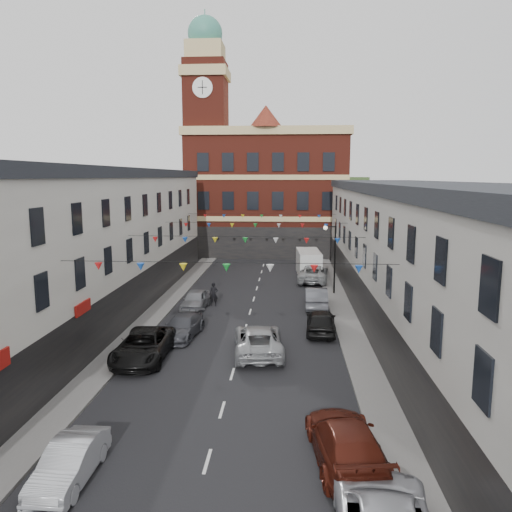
% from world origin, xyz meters
% --- Properties ---
extents(ground, '(160.00, 160.00, 0.00)m').
position_xyz_m(ground, '(0.00, 0.00, 0.00)').
color(ground, black).
rests_on(ground, ground).
extents(pavement_left, '(1.80, 64.00, 0.15)m').
position_xyz_m(pavement_left, '(-6.90, 2.00, 0.07)').
color(pavement_left, '#605E5B').
rests_on(pavement_left, ground).
extents(pavement_right, '(1.80, 64.00, 0.15)m').
position_xyz_m(pavement_right, '(6.90, 2.00, 0.07)').
color(pavement_right, '#605E5B').
rests_on(pavement_right, ground).
extents(terrace_left, '(8.40, 56.00, 10.70)m').
position_xyz_m(terrace_left, '(-11.78, 1.00, 5.35)').
color(terrace_left, beige).
rests_on(terrace_left, ground).
extents(terrace_right, '(8.40, 56.00, 9.70)m').
position_xyz_m(terrace_right, '(11.78, 1.00, 4.85)').
color(terrace_right, beige).
rests_on(terrace_right, ground).
extents(civic_building, '(20.60, 13.30, 18.50)m').
position_xyz_m(civic_building, '(0.00, 37.95, 8.14)').
color(civic_building, maroon).
rests_on(civic_building, ground).
extents(clock_tower, '(5.60, 5.60, 30.00)m').
position_xyz_m(clock_tower, '(-7.50, 35.00, 14.93)').
color(clock_tower, maroon).
rests_on(clock_tower, ground).
extents(distant_hill, '(40.00, 14.00, 10.00)m').
position_xyz_m(distant_hill, '(-4.00, 62.00, 5.00)').
color(distant_hill, '#315427').
rests_on(distant_hill, ground).
extents(street_lamp, '(1.10, 0.36, 6.00)m').
position_xyz_m(street_lamp, '(6.55, 14.00, 3.90)').
color(street_lamp, black).
rests_on(street_lamp, ground).
extents(car_left_b, '(1.43, 4.05, 1.33)m').
position_xyz_m(car_left_b, '(-4.39, -13.45, 0.67)').
color(car_left_b, silver).
rests_on(car_left_b, ground).
extents(car_left_c, '(2.74, 5.81, 1.60)m').
position_xyz_m(car_left_c, '(-5.15, -2.26, 0.80)').
color(car_left_c, black).
rests_on(car_left_c, ground).
extents(car_left_d, '(2.48, 4.96, 1.38)m').
position_xyz_m(car_left_d, '(-3.82, 1.82, 0.69)').
color(car_left_d, '#3C3D43').
rests_on(car_left_d, ground).
extents(car_left_e, '(2.01, 4.42, 1.47)m').
position_xyz_m(car_left_e, '(-4.25, 8.55, 0.74)').
color(car_left_e, gray).
rests_on(car_left_e, ground).
extents(car_right_c, '(2.91, 5.88, 1.64)m').
position_xyz_m(car_right_c, '(4.92, -11.82, 0.82)').
color(car_right_c, '#4F190F').
rests_on(car_right_c, ground).
extents(car_right_d, '(2.11, 4.74, 1.58)m').
position_xyz_m(car_right_d, '(5.00, 3.17, 0.79)').
color(car_right_d, black).
rests_on(car_right_d, ground).
extents(car_right_e, '(1.78, 4.83, 1.58)m').
position_xyz_m(car_right_e, '(5.03, 9.71, 0.79)').
color(car_right_e, '#54555C').
rests_on(car_right_e, ground).
extents(car_right_f, '(3.27, 6.14, 1.64)m').
position_xyz_m(car_right_f, '(5.24, 19.21, 0.82)').
color(car_right_f, '#989A9C').
rests_on(car_right_f, ground).
extents(moving_car, '(3.25, 6.06, 1.62)m').
position_xyz_m(moving_car, '(1.16, -0.86, 0.81)').
color(moving_car, '#9D9FA3').
rests_on(moving_car, ground).
extents(white_van, '(2.52, 5.84, 2.53)m').
position_xyz_m(white_van, '(4.94, 22.70, 1.27)').
color(white_van, silver).
rests_on(white_van, ground).
extents(pedestrian, '(0.69, 0.46, 1.86)m').
position_xyz_m(pedestrian, '(-3.00, 9.60, 0.93)').
color(pedestrian, black).
rests_on(pedestrian, ground).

